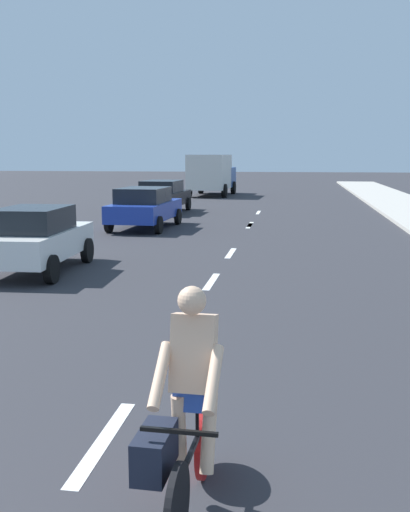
{
  "coord_description": "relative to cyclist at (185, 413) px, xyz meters",
  "views": [
    {
      "loc": [
        1.83,
        -0.31,
        2.79
      ],
      "look_at": [
        0.32,
        9.56,
        1.1
      ],
      "focal_mm": 41.99,
      "sensor_mm": 36.0,
      "label": 1
    }
  ],
  "objects": [
    {
      "name": "lane_stripe_1",
      "position": [
        -1.02,
        1.04,
        -0.83
      ],
      "size": [
        0.16,
        1.8,
        0.01
      ],
      "primitive_type": "cube",
      "color": "white",
      "rests_on": "ground"
    },
    {
      "name": "lane_stripe_4",
      "position": [
        -1.02,
        12.62,
        -0.83
      ],
      "size": [
        0.16,
        1.8,
        0.01
      ],
      "primitive_type": "cube",
      "color": "white",
      "rests_on": "ground"
    },
    {
      "name": "lane_stripe_3",
      "position": [
        -1.02,
        8.67,
        -0.83
      ],
      "size": [
        0.16,
        1.8,
        0.01
      ],
      "primitive_type": "cube",
      "color": "white",
      "rests_on": "ground"
    },
    {
      "name": "ground_plane",
      "position": [
        -1.02,
        16.05,
        -0.83
      ],
      "size": [
        160.0,
        160.0,
        0.0
      ],
      "primitive_type": "plane",
      "color": "#2D2D33"
    },
    {
      "name": "lane_stripe_6",
      "position": [
        -1.02,
        19.88,
        -0.83
      ],
      "size": [
        0.16,
        1.8,
        0.01
      ],
      "primitive_type": "cube",
      "color": "white",
      "rests_on": "ground"
    },
    {
      "name": "lane_stripe_7",
      "position": [
        -1.02,
        25.06,
        -0.83
      ],
      "size": [
        0.16,
        1.8,
        0.01
      ],
      "primitive_type": "cube",
      "color": "white",
      "rests_on": "ground"
    },
    {
      "name": "cyclist",
      "position": [
        0.0,
        0.0,
        0.0
      ],
      "size": [
        0.62,
        1.71,
        1.82
      ],
      "rotation": [
        0.0,
        0.0,
        3.11
      ],
      "color": "black",
      "rests_on": "ground"
    },
    {
      "name": "parked_car_white",
      "position": [
        -5.33,
        9.17,
        0.0
      ],
      "size": [
        1.97,
        3.96,
        1.57
      ],
      "rotation": [
        0.0,
        0.0,
        0.05
      ],
      "color": "white",
      "rests_on": "ground"
    },
    {
      "name": "delivery_truck",
      "position": [
        -5.02,
        36.98,
        0.67
      ],
      "size": [
        2.9,
        6.35,
        2.8
      ],
      "rotation": [
        0.0,
        0.0,
        -0.05
      ],
      "color": "#23478C",
      "rests_on": "ground"
    },
    {
      "name": "parked_car_black",
      "position": [
        -5.64,
        24.31,
        0.01
      ],
      "size": [
        2.17,
        4.52,
        1.57
      ],
      "rotation": [
        0.0,
        0.0,
        -0.03
      ],
      "color": "black",
      "rests_on": "ground"
    },
    {
      "name": "parked_car_blue",
      "position": [
        -4.92,
        17.96,
        0.01
      ],
      "size": [
        2.16,
        4.5,
        1.57
      ],
      "rotation": [
        0.0,
        0.0,
        -0.03
      ],
      "color": "#1E389E",
      "rests_on": "ground"
    },
    {
      "name": "lane_stripe_2",
      "position": [
        -1.02,
        5.6,
        -0.83
      ],
      "size": [
        0.16,
        1.8,
        0.01
      ],
      "primitive_type": "cube",
      "color": "white",
      "rests_on": "ground"
    },
    {
      "name": "lane_stripe_5",
      "position": [
        -1.02,
        19.45,
        -0.83
      ],
      "size": [
        0.16,
        1.8,
        0.01
      ],
      "primitive_type": "cube",
      "color": "white",
      "rests_on": "ground"
    }
  ]
}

